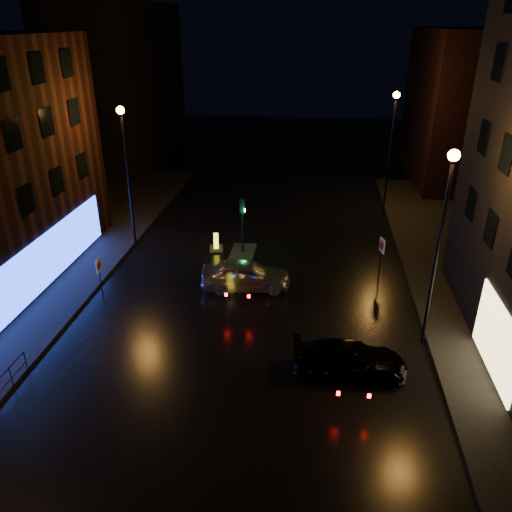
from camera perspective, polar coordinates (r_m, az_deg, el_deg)
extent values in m
plane|color=black|center=(18.04, -4.42, -18.97)|extent=(120.00, 120.00, 0.00)
cube|color=black|center=(51.49, -15.29, 18.38)|extent=(8.00, 16.00, 14.00)
cube|color=black|center=(46.67, 22.91, 15.42)|extent=(8.00, 14.00, 12.00)
cylinder|color=black|center=(29.91, -14.33, 7.94)|extent=(0.14, 0.14, 8.00)
cylinder|color=black|center=(29.01, -15.20, 15.48)|extent=(0.20, 0.20, 0.25)
sphere|color=orange|center=(28.99, -15.23, 15.77)|extent=(0.44, 0.44, 0.44)
cylinder|color=black|center=(21.06, 19.90, -0.29)|extent=(0.14, 0.14, 8.00)
cylinder|color=black|center=(19.76, 21.62, 10.22)|extent=(0.20, 0.20, 0.25)
sphere|color=orange|center=(19.73, 21.69, 10.64)|extent=(0.44, 0.44, 0.44)
cylinder|color=black|center=(35.97, 14.98, 10.77)|extent=(0.14, 0.14, 8.00)
cylinder|color=black|center=(35.23, 15.74, 17.06)|extent=(0.20, 0.20, 0.25)
sphere|color=orange|center=(35.21, 15.77, 17.30)|extent=(0.44, 0.44, 0.44)
cube|color=black|center=(29.67, -1.51, 0.44)|extent=(1.40, 2.40, 0.12)
cylinder|color=black|center=(29.13, -1.54, 2.83)|extent=(0.12, 0.12, 2.80)
cube|color=black|center=(28.55, -1.58, 5.79)|extent=(0.28, 0.22, 0.90)
cylinder|color=#0CFF59|center=(28.63, -1.29, 5.25)|extent=(0.05, 0.18, 0.18)
cylinder|color=black|center=(21.85, -24.82, -10.91)|extent=(0.04, 0.04, 1.00)
imported|color=#AAACB2|center=(25.54, -1.18, -2.15)|extent=(4.70, 2.28, 1.54)
imported|color=black|center=(20.14, 10.68, -11.51)|extent=(4.51, 2.02, 1.28)
cube|color=black|center=(25.68, -2.91, -3.86)|extent=(1.10, 1.32, 0.09)
cube|color=gold|center=(25.45, -2.94, -2.94)|extent=(0.31, 0.25, 0.94)
cube|color=black|center=(25.45, -2.94, -2.94)|extent=(0.27, 0.12, 0.56)
cube|color=black|center=(30.22, -4.55, 0.82)|extent=(1.03, 1.34, 0.10)
cube|color=yellow|center=(30.01, -4.59, 1.69)|extent=(0.31, 0.23, 1.00)
cube|color=black|center=(30.01, -4.59, 1.69)|extent=(0.30, 0.08, 0.60)
cylinder|color=black|center=(25.61, -17.34, -2.60)|extent=(0.06, 0.06, 2.12)
cube|color=white|center=(25.27, -17.57, -1.06)|extent=(0.08, 0.53, 0.72)
cylinder|color=#B20C0C|center=(25.26, -17.51, -1.06)|extent=(0.04, 0.42, 0.42)
cylinder|color=black|center=(27.13, 14.04, -0.40)|extent=(0.06, 0.06, 2.24)
cube|color=silver|center=(26.80, 14.22, 1.17)|extent=(0.21, 0.55, 0.76)
cylinder|color=#B20C0C|center=(26.79, 14.16, 1.16)|extent=(0.15, 0.43, 0.45)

